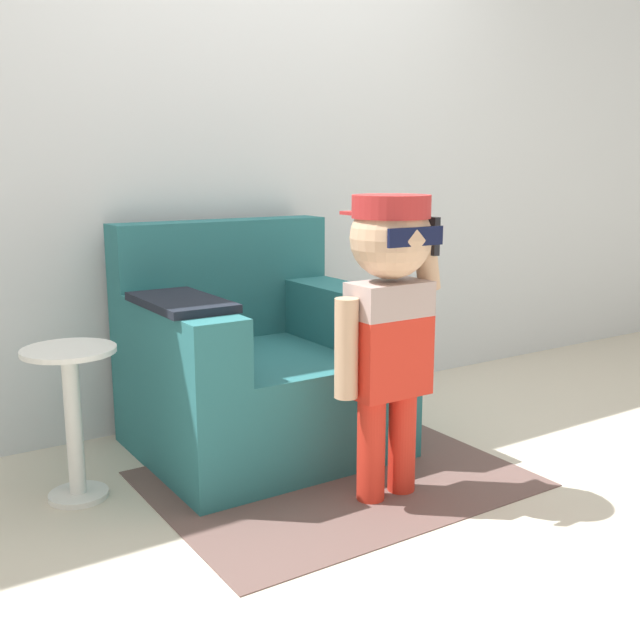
{
  "coord_description": "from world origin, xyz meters",
  "views": [
    {
      "loc": [
        -1.64,
        -2.31,
        1.15
      ],
      "look_at": [
        -0.16,
        -0.04,
        0.59
      ],
      "focal_mm": 42.0,
      "sensor_mm": 36.0,
      "label": 1
    }
  ],
  "objects": [
    {
      "name": "wall_back",
      "position": [
        0.0,
        0.8,
        1.3
      ],
      "size": [
        10.0,
        0.05,
        2.6
      ],
      "color": "silver",
      "rests_on": "ground_plane"
    },
    {
      "name": "rug",
      "position": [
        -0.16,
        -0.15,
        0.0
      ],
      "size": [
        1.32,
        1.01,
        0.01
      ],
      "color": "brown",
      "rests_on": "ground_plane"
    },
    {
      "name": "side_table",
      "position": [
        -1.01,
        0.22,
        0.33
      ],
      "size": [
        0.32,
        0.32,
        0.54
      ],
      "color": "white",
      "rests_on": "ground_plane"
    },
    {
      "name": "armchair",
      "position": [
        -0.23,
        0.32,
        0.33
      ],
      "size": [
        0.98,
        0.87,
        0.92
      ],
      "color": "#286B70",
      "rests_on": "ground_plane"
    },
    {
      "name": "ground_plane",
      "position": [
        0.0,
        0.0,
        0.0
      ],
      "size": [
        10.0,
        10.0,
        0.0
      ],
      "primitive_type": "plane",
      "color": "beige"
    },
    {
      "name": "person_child",
      "position": [
        -0.09,
        -0.36,
        0.71
      ],
      "size": [
        0.43,
        0.32,
        1.06
      ],
      "color": "red",
      "rests_on": "ground_plane"
    }
  ]
}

